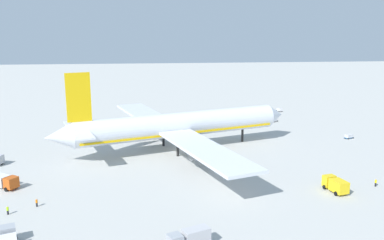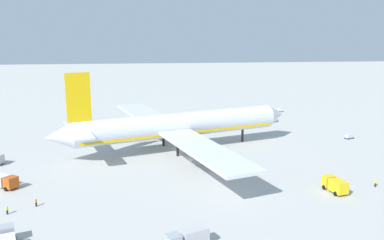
{
  "view_description": "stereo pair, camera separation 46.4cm",
  "coord_description": "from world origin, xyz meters",
  "px_view_note": "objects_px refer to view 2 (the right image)",
  "views": [
    {
      "loc": [
        -9.11,
        -111.09,
        33.01
      ],
      "look_at": [
        3.79,
        3.67,
        7.58
      ],
      "focal_mm": 38.73,
      "sensor_mm": 36.0,
      "label": 1
    },
    {
      "loc": [
        -8.64,
        -111.14,
        33.01
      ],
      "look_at": [
        3.79,
        3.67,
        7.58
      ],
      "focal_mm": 38.73,
      "sensor_mm": 36.0,
      "label": 2
    }
  ],
  "objects_px": {
    "service_truck_2": "(4,181)",
    "traffic_cone_1": "(155,116)",
    "ground_worker_2": "(7,210)",
    "ground_worker_3": "(375,183)",
    "service_truck_5": "(335,185)",
    "service_truck_4": "(7,240)",
    "ground_worker_4": "(36,202)",
    "baggage_cart_0": "(280,110)",
    "baggage_cart_2": "(349,136)",
    "airliner": "(176,126)",
    "service_truck_3": "(188,238)",
    "baggage_cart_1": "(275,120)",
    "traffic_cone_0": "(88,125)"
  },
  "relations": [
    {
      "from": "baggage_cart_0",
      "to": "traffic_cone_0",
      "type": "bearing_deg",
      "value": -166.51
    },
    {
      "from": "service_truck_3",
      "to": "baggage_cart_1",
      "type": "xyz_separation_m",
      "value": [
        40.11,
        84.87,
        -0.82
      ]
    },
    {
      "from": "service_truck_2",
      "to": "traffic_cone_1",
      "type": "height_order",
      "value": "service_truck_2"
    },
    {
      "from": "service_truck_5",
      "to": "ground_worker_4",
      "type": "distance_m",
      "value": 59.67
    },
    {
      "from": "baggage_cart_0",
      "to": "baggage_cart_2",
      "type": "bearing_deg",
      "value": -80.03
    },
    {
      "from": "service_truck_5",
      "to": "ground_worker_2",
      "type": "relative_size",
      "value": 3.82
    },
    {
      "from": "ground_worker_4",
      "to": "traffic_cone_0",
      "type": "distance_m",
      "value": 67.34
    },
    {
      "from": "airliner",
      "to": "ground_worker_3",
      "type": "height_order",
      "value": "airliner"
    },
    {
      "from": "service_truck_2",
      "to": "service_truck_3",
      "type": "distance_m",
      "value": 46.66
    },
    {
      "from": "airliner",
      "to": "baggage_cart_0",
      "type": "distance_m",
      "value": 68.8
    },
    {
      "from": "ground_worker_2",
      "to": "ground_worker_3",
      "type": "height_order",
      "value": "ground_worker_3"
    },
    {
      "from": "ground_worker_2",
      "to": "service_truck_5",
      "type": "bearing_deg",
      "value": 3.26
    },
    {
      "from": "ground_worker_2",
      "to": "ground_worker_3",
      "type": "bearing_deg",
      "value": 4.25
    },
    {
      "from": "traffic_cone_0",
      "to": "service_truck_4",
      "type": "bearing_deg",
      "value": -90.74
    },
    {
      "from": "service_truck_3",
      "to": "traffic_cone_1",
      "type": "bearing_deg",
      "value": 91.72
    },
    {
      "from": "service_truck_3",
      "to": "baggage_cart_1",
      "type": "bearing_deg",
      "value": 64.7
    },
    {
      "from": "traffic_cone_0",
      "to": "service_truck_5",
      "type": "bearing_deg",
      "value": -48.51
    },
    {
      "from": "service_truck_2",
      "to": "baggage_cart_2",
      "type": "relative_size",
      "value": 2.0
    },
    {
      "from": "service_truck_3",
      "to": "baggage_cart_2",
      "type": "distance_m",
      "value": 81.44
    },
    {
      "from": "service_truck_2",
      "to": "traffic_cone_1",
      "type": "bearing_deg",
      "value": 63.93
    },
    {
      "from": "service_truck_4",
      "to": "traffic_cone_1",
      "type": "xyz_separation_m",
      "value": [
        24.68,
        95.08,
        -1.12
      ]
    },
    {
      "from": "airliner",
      "to": "service_truck_3",
      "type": "bearing_deg",
      "value": -91.96
    },
    {
      "from": "ground_worker_3",
      "to": "ground_worker_4",
      "type": "distance_m",
      "value": 69.63
    },
    {
      "from": "baggage_cart_1",
      "to": "baggage_cart_2",
      "type": "distance_m",
      "value": 29.93
    },
    {
      "from": "ground_worker_2",
      "to": "traffic_cone_1",
      "type": "height_order",
      "value": "ground_worker_2"
    },
    {
      "from": "airliner",
      "to": "baggage_cart_1",
      "type": "height_order",
      "value": "airliner"
    },
    {
      "from": "service_truck_4",
      "to": "baggage_cart_1",
      "type": "distance_m",
      "value": 106.5
    },
    {
      "from": "baggage_cart_2",
      "to": "ground_worker_4",
      "type": "height_order",
      "value": "ground_worker_4"
    },
    {
      "from": "service_truck_2",
      "to": "traffic_cone_1",
      "type": "relative_size",
      "value": 12.66
    },
    {
      "from": "baggage_cart_0",
      "to": "ground_worker_3",
      "type": "relative_size",
      "value": 2.11
    },
    {
      "from": "baggage_cart_2",
      "to": "traffic_cone_0",
      "type": "xyz_separation_m",
      "value": [
        -82.29,
        26.2,
        -0.42
      ]
    },
    {
      "from": "traffic_cone_1",
      "to": "service_truck_5",
      "type": "bearing_deg",
      "value": -65.87
    },
    {
      "from": "ground_worker_3",
      "to": "ground_worker_2",
      "type": "bearing_deg",
      "value": -175.75
    },
    {
      "from": "service_truck_3",
      "to": "airliner",
      "type": "bearing_deg",
      "value": 88.04
    },
    {
      "from": "service_truck_5",
      "to": "ground_worker_3",
      "type": "relative_size",
      "value": 3.68
    },
    {
      "from": "airliner",
      "to": "service_truck_2",
      "type": "height_order",
      "value": "airliner"
    },
    {
      "from": "traffic_cone_1",
      "to": "service_truck_3",
      "type": "bearing_deg",
      "value": -88.28
    },
    {
      "from": "service_truck_4",
      "to": "ground_worker_4",
      "type": "height_order",
      "value": "service_truck_4"
    },
    {
      "from": "ground_worker_3",
      "to": "airliner",
      "type": "bearing_deg",
      "value": 141.62
    },
    {
      "from": "service_truck_2",
      "to": "service_truck_3",
      "type": "relative_size",
      "value": 0.98
    },
    {
      "from": "service_truck_2",
      "to": "airliner",
      "type": "bearing_deg",
      "value": 31.88
    },
    {
      "from": "ground_worker_2",
      "to": "ground_worker_3",
      "type": "relative_size",
      "value": 0.96
    },
    {
      "from": "ground_worker_3",
      "to": "baggage_cart_1",
      "type": "bearing_deg",
      "value": 91.96
    },
    {
      "from": "ground_worker_2",
      "to": "service_truck_3",
      "type": "bearing_deg",
      "value": -25.75
    },
    {
      "from": "ground_worker_2",
      "to": "ground_worker_4",
      "type": "bearing_deg",
      "value": 34.08
    },
    {
      "from": "baggage_cart_0",
      "to": "baggage_cart_2",
      "type": "distance_m",
      "value": 44.75
    },
    {
      "from": "service_truck_2",
      "to": "ground_worker_4",
      "type": "relative_size",
      "value": 4.35
    },
    {
      "from": "service_truck_2",
      "to": "baggage_cart_2",
      "type": "distance_m",
      "value": 97.23
    },
    {
      "from": "baggage_cart_2",
      "to": "ground_worker_2",
      "type": "height_order",
      "value": "ground_worker_2"
    },
    {
      "from": "service_truck_2",
      "to": "service_truck_4",
      "type": "bearing_deg",
      "value": -71.13
    }
  ]
}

